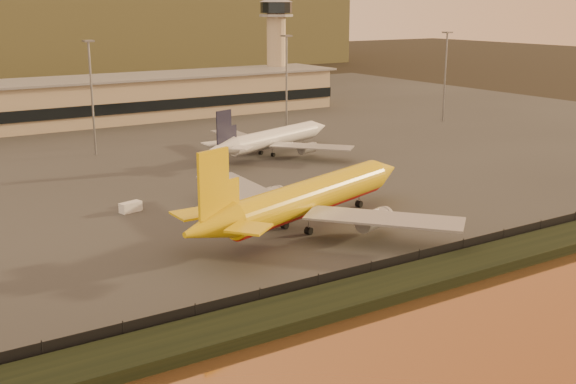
# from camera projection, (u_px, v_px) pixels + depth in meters

# --- Properties ---
(ground) EXTENTS (900.00, 900.00, 0.00)m
(ground) POSITION_uv_depth(u_px,v_px,m) (346.00, 244.00, 103.36)
(ground) COLOR black
(ground) RESTS_ON ground
(embankment) EXTENTS (320.00, 7.00, 1.40)m
(embankment) POSITION_uv_depth(u_px,v_px,m) (429.00, 276.00, 89.37)
(embankment) COLOR black
(embankment) RESTS_ON ground
(tarmac) EXTENTS (320.00, 220.00, 0.20)m
(tarmac) POSITION_uv_depth(u_px,v_px,m) (116.00, 140.00, 180.53)
(tarmac) COLOR #2D2D2D
(tarmac) RESTS_ON ground
(perimeter_fence) EXTENTS (300.00, 0.05, 2.20)m
(perimeter_fence) POSITION_uv_depth(u_px,v_px,m) (408.00, 262.00, 92.46)
(perimeter_fence) COLOR black
(perimeter_fence) RESTS_ON tarmac
(terminal_building) EXTENTS (202.00, 25.00, 12.60)m
(terminal_building) POSITION_uv_depth(u_px,v_px,m) (24.00, 106.00, 196.18)
(terminal_building) COLOR tan
(terminal_building) RESTS_ON tarmac
(control_tower) EXTENTS (11.20, 11.20, 35.50)m
(control_tower) POSITION_uv_depth(u_px,v_px,m) (276.00, 39.00, 241.02)
(control_tower) COLOR tan
(control_tower) RESTS_ON tarmac
(apron_light_masts) EXTENTS (152.20, 12.20, 25.40)m
(apron_light_masts) POSITION_uv_depth(u_px,v_px,m) (203.00, 81.00, 168.18)
(apron_light_masts) COLOR slate
(apron_light_masts) RESTS_ON tarmac
(dhl_cargo_jet) EXTENTS (49.77, 47.40, 15.24)m
(dhl_cargo_jet) POSITION_uv_depth(u_px,v_px,m) (308.00, 198.00, 109.17)
(dhl_cargo_jet) COLOR #DBB30B
(dhl_cargo_jet) RESTS_ON tarmac
(white_narrowbody_jet) EXTENTS (39.97, 37.88, 11.84)m
(white_narrowbody_jet) POSITION_uv_depth(u_px,v_px,m) (273.00, 139.00, 162.85)
(white_narrowbody_jet) COLOR white
(white_narrowbody_jet) RESTS_ON tarmac
(gse_vehicle_yellow) EXTENTS (3.60, 1.82, 1.57)m
(gse_vehicle_yellow) POSITION_uv_depth(u_px,v_px,m) (259.00, 198.00, 123.64)
(gse_vehicle_yellow) COLOR #DBB30B
(gse_vehicle_yellow) RESTS_ON tarmac
(gse_vehicle_white) EXTENTS (3.91, 2.51, 1.62)m
(gse_vehicle_white) POSITION_uv_depth(u_px,v_px,m) (131.00, 207.00, 118.25)
(gse_vehicle_white) COLOR white
(gse_vehicle_white) RESTS_ON tarmac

